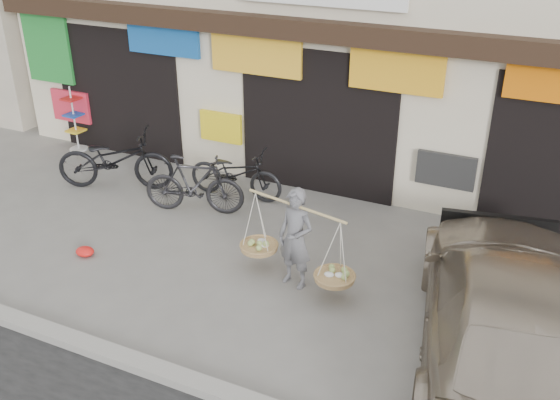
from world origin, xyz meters
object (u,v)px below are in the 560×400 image
at_px(bike_0, 115,160).
at_px(street_vendor, 296,242).
at_px(suv, 512,313).
at_px(display_rack, 75,125).
at_px(bike_1, 194,184).
at_px(bike_2, 236,173).

bearing_deg(bike_0, street_vendor, -131.63).
xyz_separation_m(bike_0, suv, (7.43, -2.04, 0.18)).
distance_m(suv, display_rack, 9.99).
bearing_deg(bike_1, bike_0, 67.26).
height_order(suv, display_rack, suv).
xyz_separation_m(street_vendor, bike_2, (-2.16, 2.16, -0.22)).
xyz_separation_m(suv, display_rack, (-9.45, 3.23, -0.18)).
relative_size(bike_1, suv, 0.32).
relative_size(suv, display_rack, 3.84).
bearing_deg(bike_0, bike_1, -119.15).
bearing_deg(suv, bike_0, -26.23).
bearing_deg(bike_2, street_vendor, -138.99).
relative_size(street_vendor, suv, 0.34).
height_order(bike_0, bike_2, bike_0).
relative_size(street_vendor, display_rack, 1.30).
relative_size(bike_0, display_rack, 1.54).
bearing_deg(street_vendor, bike_2, 147.36).
xyz_separation_m(bike_2, display_rack, (-4.29, 0.57, 0.10)).
bearing_deg(bike_0, bike_2, -97.20).
relative_size(bike_0, suv, 0.40).
bearing_deg(street_vendor, bike_1, 164.83).
distance_m(street_vendor, bike_2, 3.07).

